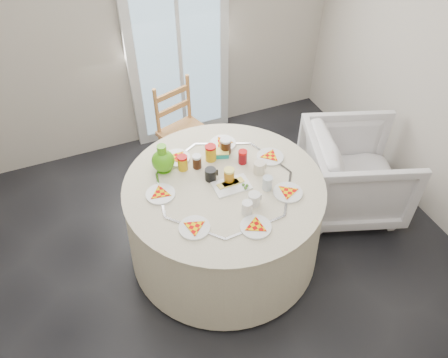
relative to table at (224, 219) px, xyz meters
name	(u,v)px	position (x,y,z in m)	size (l,w,h in m)	color
floor	(217,285)	(-0.18, -0.30, -0.38)	(4.00, 4.00, 0.00)	black
wall_back	(130,19)	(-0.18, 1.70, 0.93)	(4.00, 0.02, 2.60)	#BCB5A3
glass_door	(178,41)	(0.22, 1.65, 0.68)	(1.00, 0.08, 2.10)	silver
table	(224,219)	(0.00, 0.00, 0.00)	(1.48, 1.48, 0.75)	beige
wooden_chair	(186,132)	(0.05, 1.04, 0.09)	(0.41, 0.39, 0.92)	#AB714A
armchair	(355,172)	(1.23, 0.05, 0.02)	(0.82, 0.76, 0.84)	silver
place_settings	(224,182)	(0.00, 0.00, 0.40)	(1.11, 1.11, 0.02)	white
jar_cluster	(212,159)	(-0.01, 0.21, 0.45)	(0.49, 0.25, 0.14)	#843C10
butter_tub	(221,152)	(0.10, 0.30, 0.41)	(0.12, 0.08, 0.05)	teal
green_pitcher	(163,157)	(-0.35, 0.31, 0.49)	(0.17, 0.17, 0.22)	#48A711
cheese_platter	(232,184)	(0.04, -0.04, 0.40)	(0.26, 0.17, 0.03)	silver
mugs_glasses	(241,177)	(0.11, -0.04, 0.44)	(0.62, 0.62, 0.11)	gray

